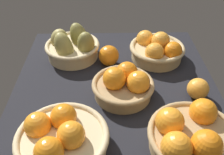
# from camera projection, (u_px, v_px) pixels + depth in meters

# --- Properties ---
(market_tray) EXTENTS (0.84, 0.72, 0.03)m
(market_tray) POSITION_uv_depth(u_px,v_px,m) (116.00, 95.00, 0.88)
(market_tray) COLOR black
(market_tray) RESTS_ON ground
(basket_far_right) EXTENTS (0.25, 0.25, 0.11)m
(basket_far_right) POSITION_uv_depth(u_px,v_px,m) (192.00, 137.00, 0.67)
(basket_far_right) COLOR tan
(basket_far_right) RESTS_ON market_tray
(basket_far_left) EXTENTS (0.22, 0.22, 0.11)m
(basket_far_left) POSITION_uv_depth(u_px,v_px,m) (157.00, 49.00, 1.01)
(basket_far_left) COLOR tan
(basket_far_left) RESTS_ON market_tray
(basket_center) EXTENTS (0.21, 0.21, 0.11)m
(basket_center) POSITION_uv_depth(u_px,v_px,m) (124.00, 84.00, 0.84)
(basket_center) COLOR tan
(basket_center) RESTS_ON market_tray
(basket_near_left_pears) EXTENTS (0.22, 0.22, 0.14)m
(basket_near_left_pears) POSITION_uv_depth(u_px,v_px,m) (73.00, 46.00, 1.01)
(basket_near_left_pears) COLOR #D3BC8C
(basket_near_left_pears) RESTS_ON market_tray
(basket_near_right) EXTENTS (0.25, 0.25, 0.11)m
(basket_near_right) POSITION_uv_depth(u_px,v_px,m) (61.00, 138.00, 0.66)
(basket_near_right) COLOR #D3BC8C
(basket_near_right) RESTS_ON market_tray
(loose_orange_front_gap) EXTENTS (0.08, 0.08, 0.08)m
(loose_orange_front_gap) POSITION_uv_depth(u_px,v_px,m) (109.00, 56.00, 0.98)
(loose_orange_front_gap) COLOR orange
(loose_orange_front_gap) RESTS_ON market_tray
(loose_orange_back_gap) EXTENTS (0.07, 0.07, 0.07)m
(loose_orange_back_gap) POSITION_uv_depth(u_px,v_px,m) (198.00, 89.00, 0.83)
(loose_orange_back_gap) COLOR #F49E33
(loose_orange_back_gap) RESTS_ON market_tray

